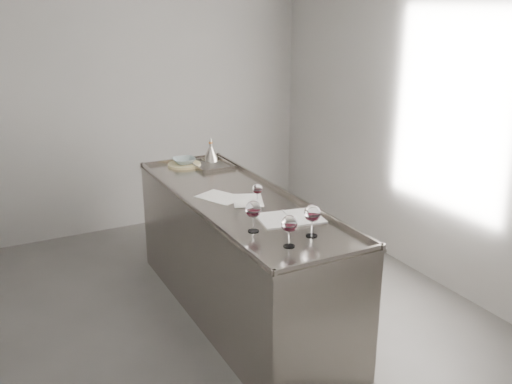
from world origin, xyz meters
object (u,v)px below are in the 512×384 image
wine_glass_right (312,214)px  ceramic_bowl (184,161)px  counter (239,257)px  wine_glass_small (257,190)px  wine_funnel (211,154)px  wine_glass_left (253,210)px  notebook (290,218)px  wine_glass_middle (289,225)px

wine_glass_right → ceramic_bowl: wine_glass_right is taller
counter → wine_glass_right: wine_glass_right is taller
counter → wine_glass_small: 0.59m
wine_glass_small → wine_glass_right: bearing=-88.6°
ceramic_bowl → wine_funnel: size_ratio=0.90×
wine_glass_left → notebook: 0.35m
counter → notebook: bearing=-76.1°
counter → wine_glass_left: wine_glass_left is taller
wine_glass_small → notebook: bearing=-83.2°
wine_glass_right → wine_funnel: size_ratio=0.93×
wine_glass_small → wine_funnel: 1.23m
counter → ceramic_bowl: size_ratio=12.12×
wine_glass_middle → ceramic_bowl: wine_glass_middle is taller
wine_glass_small → wine_funnel: bearing=82.4°
wine_glass_small → ceramic_bowl: (-0.11, 1.18, -0.06)m
wine_glass_right → wine_glass_middle: bearing=-160.8°
wine_glass_middle → wine_glass_small: wine_glass_middle is taller
counter → wine_glass_left: 0.88m
wine_funnel → ceramic_bowl: bearing=-171.3°
counter → wine_glass_middle: bearing=-96.6°
counter → notebook: 0.72m
counter → wine_glass_middle: size_ratio=12.31×
counter → notebook: size_ratio=5.19×
ceramic_bowl → wine_glass_small: bearing=-84.4°
wine_glass_small → wine_funnel: size_ratio=0.66×
wine_glass_left → wine_glass_small: wine_glass_left is taller
wine_glass_small → wine_glass_middle: bearing=-103.9°
wine_glass_small → notebook: 0.40m
counter → wine_funnel: bearing=77.1°
wine_glass_left → wine_glass_middle: size_ratio=1.03×
wine_glass_small → wine_funnel: (0.16, 1.22, -0.04)m
wine_glass_middle → wine_funnel: 2.02m
wine_glass_small → counter: bearing=120.7°
wine_glass_left → wine_glass_small: size_ratio=1.39×
wine_glass_right → wine_glass_small: 0.69m
wine_glass_right → notebook: wine_glass_right is taller
notebook → wine_glass_right: bearing=-85.1°
wine_glass_left → wine_glass_right: (0.29, -0.24, 0.00)m
counter → wine_glass_left: size_ratio=11.93×
wine_glass_middle → ceramic_bowl: (0.07, 1.94, -0.09)m
wine_glass_right → notebook: size_ratio=0.44×
wine_glass_right → wine_funnel: (0.15, 1.91, -0.08)m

